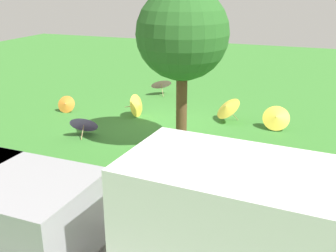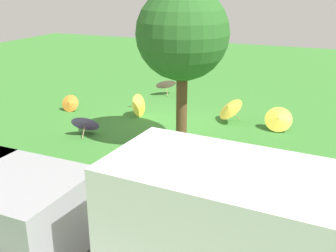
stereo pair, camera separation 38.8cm
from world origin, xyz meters
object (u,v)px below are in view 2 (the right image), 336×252
at_px(parasol_purple_0, 86,122).
at_px(parasol_pink_1, 166,83).
at_px(parasol_yellow_1, 229,108).
at_px(parasol_orange_0, 190,176).
at_px(shade_tree, 182,35).
at_px(parasol_orange_1, 70,103).
at_px(box_trailer_white, 223,233).
at_px(park_bench, 286,173).
at_px(parasol_yellow_3, 141,105).
at_px(parasol_yellow_0, 278,119).

distance_m(parasol_purple_0, parasol_pink_1, 5.45).
xyz_separation_m(parasol_purple_0, parasol_yellow_1, (-3.88, -2.92, 0.10)).
bearing_deg(parasol_orange_0, shade_tree, -65.09).
height_order(shade_tree, parasol_orange_1, shade_tree).
height_order(box_trailer_white, parasol_purple_0, box_trailer_white).
distance_m(parasol_purple_0, parasol_orange_1, 2.68).
xyz_separation_m(park_bench, parasol_yellow_3, (5.58, -3.72, -0.05)).
relative_size(parasol_yellow_1, parasol_orange_1, 1.70).
height_order(box_trailer_white, parasol_orange_1, box_trailer_white).
bearing_deg(parasol_purple_0, parasol_pink_1, -94.32).
height_order(parasol_yellow_0, parasol_orange_1, parasol_yellow_0).
bearing_deg(parasol_orange_0, box_trailer_white, 117.31).
distance_m(park_bench, parasol_yellow_3, 6.70).
distance_m(parasol_yellow_0, parasol_orange_1, 7.56).
bearing_deg(parasol_purple_0, parasol_yellow_3, -108.67).
bearing_deg(park_bench, parasol_yellow_3, -33.68).
relative_size(parasol_orange_0, parasol_yellow_1, 0.93).
bearing_deg(parasol_orange_0, parasol_yellow_1, -84.86).
xyz_separation_m(parasol_purple_0, parasol_orange_1, (1.95, -1.84, -0.10)).
xyz_separation_m(box_trailer_white, parasol_pink_1, (5.57, -10.91, -0.81)).
xyz_separation_m(parasol_yellow_1, parasol_yellow_3, (3.10, 0.61, -0.10)).
xyz_separation_m(park_bench, parasol_orange_1, (8.31, -3.24, -0.15)).
bearing_deg(parasol_yellow_3, parasol_purple_0, 71.33).
xyz_separation_m(box_trailer_white, park_bench, (-0.38, -4.08, -0.85)).
xyz_separation_m(shade_tree, parasol_pink_1, (2.69, -5.05, -2.72)).
relative_size(park_bench, parasol_pink_1, 1.39).
height_order(box_trailer_white, parasol_yellow_3, box_trailer_white).
bearing_deg(parasol_pink_1, parasol_yellow_0, 152.20).
bearing_deg(parasol_yellow_3, shade_tree, 140.14).
bearing_deg(shade_tree, box_trailer_white, 116.22).
height_order(parasol_yellow_1, parasol_orange_1, parasol_yellow_1).
bearing_deg(box_trailer_white, parasol_orange_1, -42.68).
bearing_deg(park_bench, parasol_orange_0, 24.43).
distance_m(parasol_orange_0, parasol_yellow_0, 5.18).
bearing_deg(parasol_pink_1, parasol_yellow_1, 144.07).
relative_size(park_bench, parasol_yellow_1, 1.35).
bearing_deg(box_trailer_white, park_bench, -95.27).
xyz_separation_m(box_trailer_white, parasol_yellow_3, (5.20, -7.79, -0.90)).
distance_m(shade_tree, parasol_yellow_0, 4.42).
bearing_deg(parasol_purple_0, parasol_orange_0, 151.99).
bearing_deg(parasol_purple_0, parasol_yellow_0, -153.99).
bearing_deg(parasol_pink_1, park_bench, 131.03).
height_order(box_trailer_white, park_bench, box_trailer_white).
relative_size(park_bench, parasol_yellow_3, 1.93).
relative_size(park_bench, parasol_purple_0, 1.56).
relative_size(park_bench, parasol_orange_1, 2.29).
height_order(parasol_orange_0, parasol_yellow_1, parasol_yellow_1).
relative_size(parasol_yellow_1, parasol_yellow_3, 1.44).
distance_m(shade_tree, parasol_yellow_3, 4.13).
bearing_deg(parasol_pink_1, parasol_yellow_3, 96.80).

